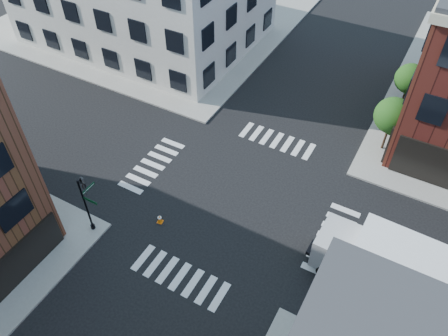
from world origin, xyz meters
name	(u,v)px	position (x,y,z in m)	size (l,w,h in m)	color
ground	(235,199)	(0.00, 0.00, 0.00)	(120.00, 120.00, 0.00)	black
sidewalk_nw	(160,12)	(-21.00, 21.00, 0.07)	(30.00, 30.00, 0.15)	gray
tree_near	(393,117)	(7.56, 9.98, 3.16)	(2.69, 2.69, 4.49)	black
tree_far	(410,80)	(7.56, 15.98, 2.87)	(2.43, 2.43, 4.07)	black
signal_pole	(86,200)	(-6.72, -6.68, 2.86)	(1.29, 1.24, 4.60)	black
box_truck	(396,269)	(10.91, -1.82, 2.07)	(8.90, 2.97, 3.98)	silver
traffic_cone	(160,219)	(-3.39, -4.20, 0.33)	(0.43, 0.43, 0.68)	orange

